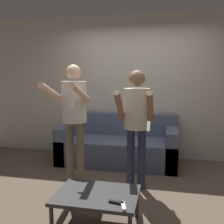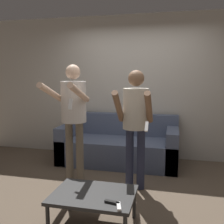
{
  "view_description": "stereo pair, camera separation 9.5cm",
  "coord_description": "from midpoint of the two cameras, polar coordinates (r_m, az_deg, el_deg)",
  "views": [
    {
      "loc": [
        0.61,
        -3.43,
        1.59
      ],
      "look_at": [
        -0.25,
        0.57,
        1.0
      ],
      "focal_mm": 42.0,
      "sensor_mm": 36.0,
      "label": 1
    },
    {
      "loc": [
        0.71,
        -3.41,
        1.59
      ],
      "look_at": [
        -0.25,
        0.57,
        1.0
      ],
      "focal_mm": 42.0,
      "sensor_mm": 36.0,
      "label": 2
    }
  ],
  "objects": [
    {
      "name": "couch",
      "position": [
        4.8,
        0.77,
        -7.54
      ],
      "size": [
        2.09,
        0.9,
        0.86
      ],
      "color": "#4C5670",
      "rests_on": "ground_plane"
    },
    {
      "name": "person_standing_right",
      "position": [
        3.56,
        4.6,
        -0.81
      ],
      "size": [
        0.47,
        0.67,
        1.65
      ],
      "color": "#282D47",
      "rests_on": "ground_plane"
    },
    {
      "name": "remote_near",
      "position": [
        2.57,
        1.36,
        -19.83
      ],
      "size": [
        0.08,
        0.15,
        0.02
      ],
      "color": "white",
      "rests_on": "coffee_table"
    },
    {
      "name": "wall_back",
      "position": [
        5.06,
        4.6,
        5.4
      ],
      "size": [
        6.4,
        0.06,
        2.7
      ],
      "color": "#B7B2A8",
      "rests_on": "ground_plane"
    },
    {
      "name": "coffee_table",
      "position": [
        2.85,
        -4.29,
        -17.92
      ],
      "size": [
        0.85,
        0.62,
        0.37
      ],
      "color": "#2D2D2D",
      "rests_on": "ground_plane"
    },
    {
      "name": "ground_plane",
      "position": [
        3.83,
        1.12,
        -16.38
      ],
      "size": [
        14.0,
        14.0,
        0.0
      ],
      "primitive_type": "plane",
      "color": "brown"
    },
    {
      "name": "person_standing_left",
      "position": [
        3.77,
        -9.06,
        0.64
      ],
      "size": [
        0.48,
        0.81,
        1.73
      ],
      "color": "#6B6051",
      "rests_on": "ground_plane"
    },
    {
      "name": "remote_far",
      "position": [
        2.63,
        -0.12,
        -19.07
      ],
      "size": [
        0.15,
        0.06,
        0.02
      ],
      "color": "black",
      "rests_on": "coffee_table"
    }
  ]
}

